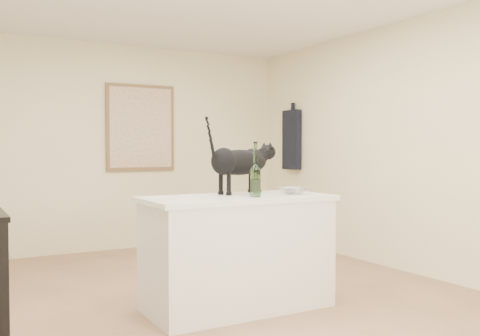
# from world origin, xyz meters

# --- Properties ---
(floor) EXTENTS (5.50, 5.50, 0.00)m
(floor) POSITION_xyz_m (0.00, 0.00, 0.00)
(floor) COLOR #A97B5A
(floor) RESTS_ON ground
(wall_back) EXTENTS (4.50, 0.00, 4.50)m
(wall_back) POSITION_xyz_m (0.00, 2.75, 1.30)
(wall_back) COLOR beige
(wall_back) RESTS_ON ground
(wall_right) EXTENTS (0.00, 5.50, 5.50)m
(wall_right) POSITION_xyz_m (2.25, 0.00, 1.30)
(wall_right) COLOR beige
(wall_right) RESTS_ON ground
(island_base) EXTENTS (1.44, 0.67, 0.86)m
(island_base) POSITION_xyz_m (0.10, -0.20, 0.43)
(island_base) COLOR white
(island_base) RESTS_ON floor
(island_top) EXTENTS (1.50, 0.70, 0.04)m
(island_top) POSITION_xyz_m (0.10, -0.20, 0.88)
(island_top) COLOR white
(island_top) RESTS_ON island_base
(artwork_frame) EXTENTS (0.90, 0.03, 1.10)m
(artwork_frame) POSITION_xyz_m (0.30, 2.72, 1.55)
(artwork_frame) COLOR brown
(artwork_frame) RESTS_ON wall_back
(artwork_canvas) EXTENTS (0.82, 0.00, 1.02)m
(artwork_canvas) POSITION_xyz_m (0.30, 2.70, 1.55)
(artwork_canvas) COLOR beige
(artwork_canvas) RESTS_ON wall_back
(hanging_garment) EXTENTS (0.08, 0.34, 0.80)m
(hanging_garment) POSITION_xyz_m (2.19, 2.05, 1.40)
(hanging_garment) COLOR black
(hanging_garment) RESTS_ON wall_right
(black_cat) EXTENTS (0.70, 0.34, 0.47)m
(black_cat) POSITION_xyz_m (0.21, -0.03, 1.13)
(black_cat) COLOR black
(black_cat) RESTS_ON island_top
(wine_bottle) EXTENTS (0.10, 0.10, 0.38)m
(wine_bottle) POSITION_xyz_m (0.18, -0.34, 1.09)
(wine_bottle) COLOR #295C25
(wine_bottle) RESTS_ON island_top
(glass_bowl) EXTENTS (0.29, 0.29, 0.06)m
(glass_bowl) POSITION_xyz_m (0.57, -0.29, 0.93)
(glass_bowl) COLOR silver
(glass_bowl) RESTS_ON island_top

